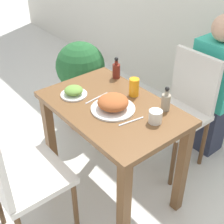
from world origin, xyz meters
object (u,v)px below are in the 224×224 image
(food_plate, at_px, (113,104))
(side_plate, at_px, (74,92))
(person_figure, at_px, (213,88))
(chair_near, at_px, (16,175))
(juice_glass, at_px, (134,87))
(sauce_bottle, at_px, (166,101))
(potted_plant_left, at_px, (81,77))
(condiment_bottle, at_px, (116,70))
(drink_cup, at_px, (155,117))
(chair_far, at_px, (182,105))

(food_plate, distance_m, side_plate, 0.31)
(person_figure, bearing_deg, chair_near, -95.53)
(food_plate, relative_size, juice_glass, 2.27)
(sauce_bottle, relative_size, potted_plant_left, 0.19)
(food_plate, bearing_deg, potted_plant_left, 158.47)
(chair_near, height_order, condiment_bottle, chair_near)
(juice_glass, distance_m, condiment_bottle, 0.27)
(side_plate, distance_m, drink_cup, 0.58)
(chair_far, height_order, potted_plant_left, chair_far)
(chair_far, bearing_deg, side_plate, -112.23)
(sauce_bottle, distance_m, person_figure, 0.78)
(side_plate, height_order, juice_glass, juice_glass)
(sauce_bottle, bearing_deg, food_plate, -129.38)
(potted_plant_left, bearing_deg, chair_near, -51.59)
(condiment_bottle, xyz_separation_m, potted_plant_left, (-0.56, 0.06, -0.30))
(chair_near, xyz_separation_m, side_plate, (-0.20, 0.54, 0.26))
(juice_glass, xyz_separation_m, person_figure, (0.11, 0.77, -0.24))
(chair_near, relative_size, drink_cup, 11.72)
(side_plate, xyz_separation_m, juice_glass, (0.25, 0.31, 0.03))
(side_plate, xyz_separation_m, drink_cup, (0.55, 0.20, 0.01))
(chair_far, distance_m, food_plate, 0.72)
(chair_near, distance_m, juice_glass, 0.90)
(food_plate, height_order, potted_plant_left, food_plate)
(food_plate, relative_size, side_plate, 1.56)
(chair_far, distance_m, side_plate, 0.86)
(potted_plant_left, height_order, person_figure, person_figure)
(food_plate, relative_size, potted_plant_left, 0.33)
(food_plate, height_order, person_figure, person_figure)
(side_plate, bearing_deg, food_plate, 17.64)
(food_plate, xyz_separation_m, side_plate, (-0.29, -0.09, -0.01))
(chair_near, xyz_separation_m, potted_plant_left, (-0.77, 0.97, -0.01))
(juice_glass, bearing_deg, condiment_bottle, 165.14)
(chair_near, height_order, side_plate, chair_near)
(side_plate, xyz_separation_m, sauce_bottle, (0.49, 0.34, 0.03))
(chair_near, height_order, juice_glass, chair_near)
(food_plate, distance_m, juice_glass, 0.22)
(juice_glass, xyz_separation_m, condiment_bottle, (-0.26, 0.07, 0.00))
(chair_near, distance_m, person_figure, 1.62)
(condiment_bottle, bearing_deg, food_plate, -42.51)
(sauce_bottle, bearing_deg, condiment_bottle, 175.75)
(food_plate, xyz_separation_m, drink_cup, (0.25, 0.10, -0.00))
(chair_far, relative_size, food_plate, 3.38)
(chair_far, distance_m, drink_cup, 0.67)
(sauce_bottle, bearing_deg, drink_cup, -69.43)
(food_plate, xyz_separation_m, sauce_bottle, (0.20, 0.25, 0.02))
(potted_plant_left, bearing_deg, food_plate, -21.53)
(food_plate, distance_m, potted_plant_left, 0.97)
(chair_far, height_order, condiment_bottle, chair_far)
(chair_near, xyz_separation_m, chair_far, (0.11, 1.30, 0.00))
(person_figure, bearing_deg, sauce_bottle, -79.24)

